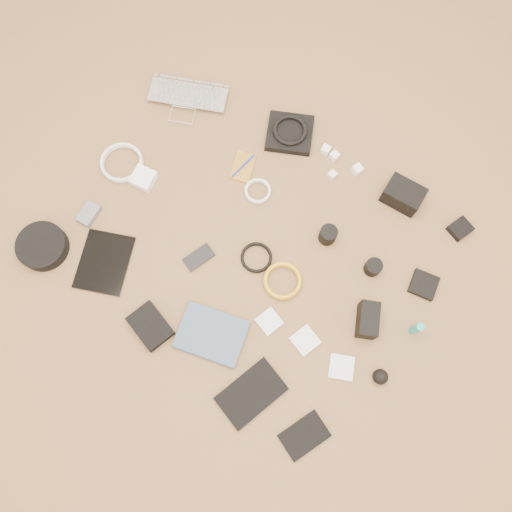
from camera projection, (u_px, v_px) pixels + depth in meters
The scene contains 33 objects.
laptop at pixel (186, 104), 1.94m from camera, with size 0.31×0.21×0.02m, color silver.
headphone_pouch at pixel (290, 133), 1.90m from camera, with size 0.17×0.16×0.03m, color black.
headphones at pixel (290, 130), 1.88m from camera, with size 0.13×0.13×0.02m, color black.
charger_a at pixel (334, 156), 1.88m from camera, with size 0.03×0.03×0.03m, color white.
charger_b at pixel (326, 150), 1.88m from camera, with size 0.03×0.03×0.03m, color white.
charger_c at pixel (357, 169), 1.86m from camera, with size 0.03×0.03×0.03m, color white.
charger_d at pixel (332, 175), 1.86m from camera, with size 0.03×0.03×0.02m, color white.
dslr_camera at pixel (403, 195), 1.80m from camera, with size 0.14×0.09×0.08m, color black.
lens_pouch at pixel (460, 229), 1.79m from camera, with size 0.07×0.07×0.03m, color black.
notebook_olive at pixel (243, 167), 1.87m from camera, with size 0.08×0.12×0.01m, color olive.
pen_blue at pixel (243, 166), 1.87m from camera, with size 0.01×0.01×0.12m, color #1628B2.
cable_white_a at pixel (258, 192), 1.84m from camera, with size 0.10×0.10×0.01m, color white.
lens_a at pixel (328, 235), 1.77m from camera, with size 0.06×0.06×0.07m, color black.
lens_b at pixel (373, 267), 1.74m from camera, with size 0.06×0.06×0.05m, color black.
card_reader at pixel (424, 285), 1.74m from camera, with size 0.09×0.09×0.02m, color black.
power_brick at pixel (143, 178), 1.85m from camera, with size 0.08×0.08×0.03m, color white.
cable_white_b at pixel (122, 163), 1.87m from camera, with size 0.16×0.16×0.01m, color white.
cable_black at pixel (256, 258), 1.77m from camera, with size 0.11×0.11×0.01m, color black.
cable_yellow at pixel (282, 281), 1.74m from camera, with size 0.13×0.13×0.02m, color gold.
flash at pixel (368, 320), 1.67m from camera, with size 0.06×0.12×0.09m, color black.
lens_cleaner at pixel (416, 329), 1.66m from camera, with size 0.03×0.03×0.09m, color teal.
battery_charger at pixel (89, 214), 1.81m from camera, with size 0.06×0.09×0.02m, color slate.
tablet at pixel (104, 262), 1.77m from camera, with size 0.17×0.22×0.01m, color black.
phone at pixel (199, 257), 1.77m from camera, with size 0.06×0.11×0.01m, color black.
filter_case_left at pixel (269, 321), 1.71m from camera, with size 0.07×0.07×0.01m, color silver.
filter_case_mid at pixel (305, 340), 1.69m from camera, with size 0.08×0.08×0.01m, color silver.
filter_case_right at pixel (341, 367), 1.66m from camera, with size 0.08×0.08×0.01m, color silver.
air_blower at pixel (380, 377), 1.63m from camera, with size 0.05×0.05×0.05m, color black.
headphone_case at pixel (43, 246), 1.76m from camera, with size 0.18×0.18×0.05m, color black.
drive_case at pixel (150, 326), 1.69m from camera, with size 0.14×0.10×0.04m, color black.
paperback at pixel (203, 358), 1.66m from camera, with size 0.17×0.22×0.02m, color #3B4D65.
notebook_black_a at pixel (251, 393), 1.63m from camera, with size 0.13×0.21×0.02m, color black.
notebook_black_b at pixel (304, 436), 1.60m from camera, with size 0.10×0.15×0.01m, color black.
Camera 1 is at (0.33, -0.43, 1.70)m, focal length 35.00 mm.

